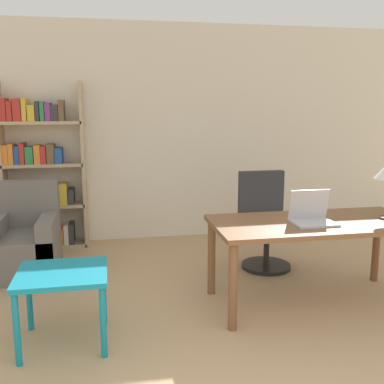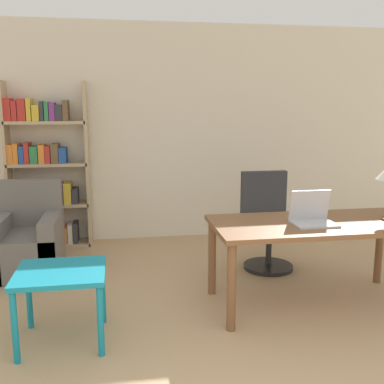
{
  "view_description": "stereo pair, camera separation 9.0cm",
  "coord_description": "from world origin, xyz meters",
  "px_view_note": "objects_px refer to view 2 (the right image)",
  "views": [
    {
      "loc": [
        -0.66,
        -1.17,
        1.68
      ],
      "look_at": [
        0.04,
        2.45,
        0.98
      ],
      "focal_mm": 42.0,
      "sensor_mm": 36.0,
      "label": 1
    },
    {
      "loc": [
        -0.57,
        -1.19,
        1.68
      ],
      "look_at": [
        0.04,
        2.45,
        0.98
      ],
      "focal_mm": 42.0,
      "sensor_mm": 36.0,
      "label": 2
    }
  ],
  "objects_px": {
    "laptop": "(312,217)",
    "side_table_blue": "(61,281)",
    "desk": "(316,232)",
    "office_chair": "(267,224)",
    "bookshelf": "(44,175)",
    "armchair": "(28,243)"
  },
  "relations": [
    {
      "from": "bookshelf",
      "to": "side_table_blue",
      "type": "bearing_deg",
      "value": -79.35
    },
    {
      "from": "desk",
      "to": "office_chair",
      "type": "relative_size",
      "value": 1.75
    },
    {
      "from": "side_table_blue",
      "to": "armchair",
      "type": "distance_m",
      "value": 1.65
    },
    {
      "from": "side_table_blue",
      "to": "bookshelf",
      "type": "distance_m",
      "value": 2.47
    },
    {
      "from": "laptop",
      "to": "armchair",
      "type": "distance_m",
      "value": 2.88
    },
    {
      "from": "armchair",
      "to": "bookshelf",
      "type": "relative_size",
      "value": 0.46
    },
    {
      "from": "office_chair",
      "to": "bookshelf",
      "type": "distance_m",
      "value": 2.69
    },
    {
      "from": "side_table_blue",
      "to": "armchair",
      "type": "bearing_deg",
      "value": 108.56
    },
    {
      "from": "side_table_blue",
      "to": "bookshelf",
      "type": "height_order",
      "value": "bookshelf"
    },
    {
      "from": "side_table_blue",
      "to": "desk",
      "type": "bearing_deg",
      "value": 8.41
    },
    {
      "from": "side_table_blue",
      "to": "office_chair",
      "type": "bearing_deg",
      "value": 32.89
    },
    {
      "from": "office_chair",
      "to": "side_table_blue",
      "type": "relative_size",
      "value": 1.62
    },
    {
      "from": "laptop",
      "to": "side_table_blue",
      "type": "height_order",
      "value": "laptop"
    },
    {
      "from": "laptop",
      "to": "bookshelf",
      "type": "height_order",
      "value": "bookshelf"
    },
    {
      "from": "laptop",
      "to": "bookshelf",
      "type": "bearing_deg",
      "value": 138.73
    },
    {
      "from": "laptop",
      "to": "bookshelf",
      "type": "xyz_separation_m",
      "value": [
        -2.44,
        2.15,
        0.09
      ]
    },
    {
      "from": "laptop",
      "to": "side_table_blue",
      "type": "distance_m",
      "value": 2.04
    },
    {
      "from": "office_chair",
      "to": "armchair",
      "type": "distance_m",
      "value": 2.51
    },
    {
      "from": "laptop",
      "to": "armchair",
      "type": "relative_size",
      "value": 0.38
    },
    {
      "from": "armchair",
      "to": "office_chair",
      "type": "bearing_deg",
      "value": -6.69
    },
    {
      "from": "laptop",
      "to": "side_table_blue",
      "type": "xyz_separation_m",
      "value": [
        -1.99,
        -0.25,
        -0.33
      ]
    },
    {
      "from": "bookshelf",
      "to": "armchair",
      "type": "bearing_deg",
      "value": -94.94
    }
  ]
}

